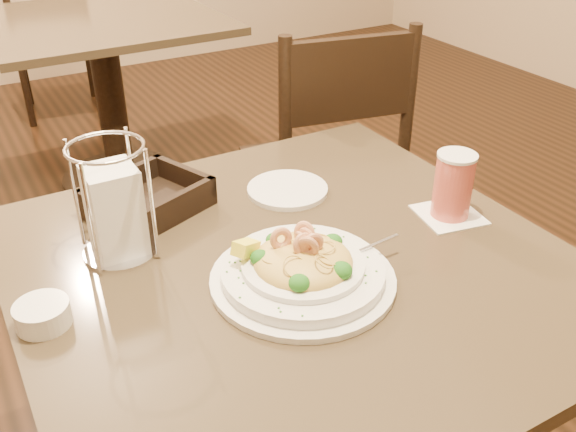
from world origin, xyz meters
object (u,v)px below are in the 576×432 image
bread_basket (148,201)px  butter_ramekin (43,314)px  pasta_bowl (303,268)px  dining_chair_near (328,163)px  side_plate (287,190)px  main_table (293,363)px  background_table (107,73)px  napkin_caddy (114,209)px  drink_glass (453,186)px  dining_chair_far (50,24)px

bread_basket → butter_ramekin: bread_basket is taller
pasta_bowl → butter_ramekin: bearing=165.2°
dining_chair_near → butter_ramekin: bearing=45.9°
side_plate → butter_ramekin: (-0.51, -0.18, 0.01)m
butter_ramekin → main_table: bearing=-6.4°
main_table → pasta_bowl: bearing=-106.8°
background_table → napkin_caddy: (-0.43, -1.69, 0.32)m
background_table → bread_basket: bread_basket is taller
drink_glass → napkin_caddy: (-0.58, 0.19, 0.02)m
bread_basket → butter_ramekin: size_ratio=3.13×
dining_chair_near → background_table: bearing=-62.9°
pasta_bowl → butter_ramekin: pasta_bowl is taller
dining_chair_near → dining_chair_far: 2.16m
dining_chair_far → drink_glass: (0.18, -2.83, 0.30)m
pasta_bowl → dining_chair_far: bearing=86.5°
main_table → butter_ramekin: bearing=173.6°
dining_chair_far → butter_ramekin: (-0.56, -2.77, 0.25)m
background_table → dining_chair_near: size_ratio=0.98×
background_table → butter_ramekin: bearing=-107.9°
background_table → side_plate: (-0.07, -1.64, 0.24)m
main_table → drink_glass: 0.44m
drink_glass → side_plate: drink_glass is taller
main_table → bread_basket: (-0.15, 0.29, 0.25)m
background_table → butter_ramekin: (-0.59, -1.82, 0.25)m
side_plate → bread_basket: bearing=165.5°
dining_chair_far → pasta_bowl: dining_chair_far is taller
main_table → dining_chair_far: bearing=86.8°
dining_chair_far → napkin_caddy: bearing=90.0°
napkin_caddy → butter_ramekin: size_ratio=2.53×
background_table → bread_basket: bearing=-102.2°
dining_chair_near → dining_chair_far: same height
main_table → pasta_bowl: (-0.02, -0.06, 0.26)m
bread_basket → butter_ramekin: 0.35m
napkin_caddy → pasta_bowl: bearing=-45.4°
drink_glass → napkin_caddy: napkin_caddy is taller
side_plate → butter_ramekin: 0.54m
drink_glass → napkin_caddy: bearing=162.1°
main_table → dining_chair_near: 0.87m
pasta_bowl → side_plate: 0.31m
dining_chair_near → pasta_bowl: size_ratio=2.79×
background_table → pasta_bowl: 1.94m
pasta_bowl → napkin_caddy: size_ratio=1.63×
drink_glass → background_table: bearing=94.5°
pasta_bowl → background_table: bearing=84.0°
dining_chair_near → bread_basket: 0.83m
background_table → drink_glass: drink_glass is taller
main_table → drink_glass: size_ratio=6.84×
main_table → bread_basket: 0.41m
background_table → drink_glass: bearing=-85.5°
dining_chair_near → bread_basket: dining_chair_near is taller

